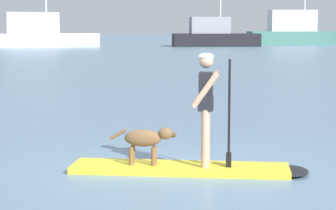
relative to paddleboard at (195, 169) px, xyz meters
name	(u,v)px	position (x,y,z in m)	size (l,w,h in m)	color
ground_plane	(180,171)	(-0.22, 0.07, -0.05)	(400.00, 400.00, 0.00)	slate
paddleboard	(195,169)	(0.00, 0.00, 0.00)	(3.63, 1.75, 0.10)	yellow
person_paddler	(207,101)	(0.17, -0.05, 1.04)	(0.67, 0.57, 1.70)	tan
dog	(146,139)	(-0.71, 0.21, 0.43)	(1.01, 0.39, 0.57)	brown
moored_boat_port	(38,34)	(-3.32, 64.94, 1.39)	(13.07, 5.28, 11.30)	white
moored_boat_center	(214,35)	(16.55, 63.18, 1.21)	(10.12, 4.35, 10.35)	black
moored_boat_far_port	(297,32)	(27.93, 66.68, 1.54)	(12.69, 3.70, 10.89)	#3F7266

